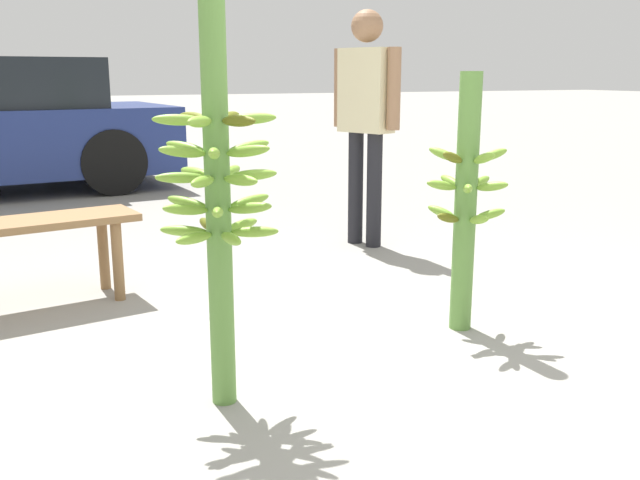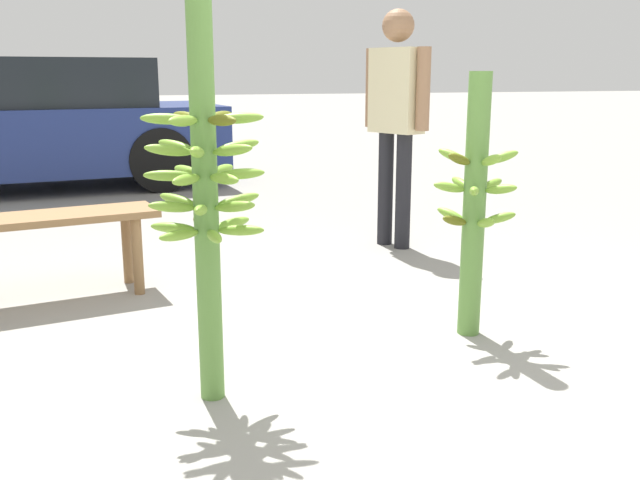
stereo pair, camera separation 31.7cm
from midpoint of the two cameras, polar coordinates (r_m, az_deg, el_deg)
The scene contains 6 objects.
ground_plane at distance 2.99m, azimuth 9.26°, elevation -11.72°, with size 80.00×80.00×0.00m, color gray.
banana_stalk_left at distance 2.65m, azimuth -5.79°, elevation 3.75°, with size 0.45×0.45×1.55m.
banana_stalk_center at distance 3.48m, azimuth 14.83°, elevation 2.86°, with size 0.40×0.41×1.26m.
vendor_person at distance 5.18m, azimuth 7.90°, elevation 10.50°, with size 0.31×0.58×1.68m.
market_bench at distance 4.15m, azimuth -21.33°, elevation 0.67°, with size 1.58×0.61×0.49m.
parked_car at distance 8.46m, azimuth -21.17°, elevation 8.53°, with size 4.27×2.22×1.41m.
Camera 2 is at (-1.14, -2.44, 1.25)m, focal length 40.00 mm.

